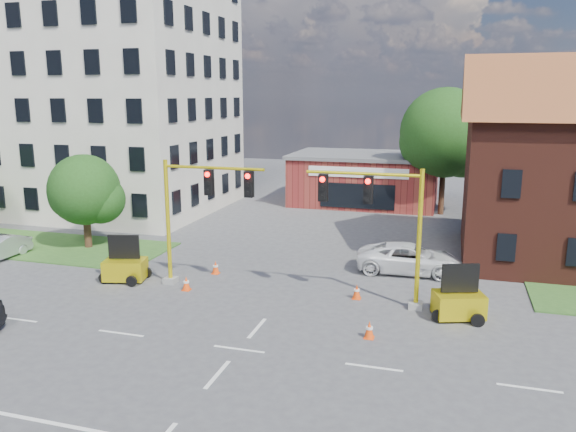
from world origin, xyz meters
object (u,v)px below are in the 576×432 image
at_px(trailer_west, 125,267).
at_px(trailer_east, 459,302).
at_px(pickup_white, 410,258).
at_px(signal_mast_east, 381,220).
at_px(signal_mast_west, 198,208).

bearing_deg(trailer_west, trailer_east, -15.32).
bearing_deg(trailer_east, pickup_white, 94.32).
relative_size(trailer_east, pickup_white, 0.42).
relative_size(signal_mast_east, trailer_west, 2.72).
distance_m(signal_mast_east, trailer_west, 13.13).
height_order(trailer_east, pickup_white, trailer_east).
bearing_deg(trailer_east, trailer_west, 160.01).
xyz_separation_m(trailer_east, pickup_white, (-2.47, 5.77, 0.06)).
bearing_deg(trailer_west, pickup_white, 7.55).
xyz_separation_m(signal_mast_east, pickup_white, (0.96, 5.17, -3.15)).
bearing_deg(trailer_east, signal_mast_west, 158.29).
relative_size(signal_mast_west, trailer_west, 2.72).
height_order(trailer_west, pickup_white, trailer_west).
bearing_deg(signal_mast_east, trailer_east, -9.99).
xyz_separation_m(trailer_west, pickup_white, (13.69, 5.46, 0.05)).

